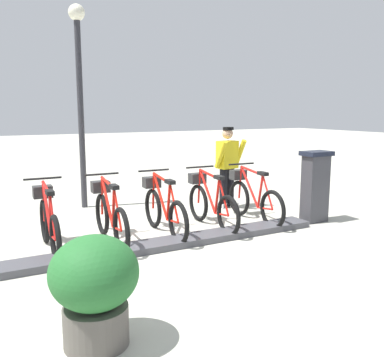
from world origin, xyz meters
TOP-DOWN VIEW (x-y plane):
  - ground_plane at (0.00, 0.00)m, footprint 60.00×60.00m
  - dock_rail_base at (0.00, 0.00)m, footprint 0.44×5.26m
  - payment_kiosk at (0.05, -2.99)m, footprint 0.36×0.52m
  - bike_docked_0 at (0.62, -2.03)m, footprint 1.72×0.54m
  - bike_docked_1 at (0.62, -1.14)m, footprint 1.72×0.54m
  - bike_docked_2 at (0.62, -0.25)m, footprint 1.72×0.54m
  - bike_docked_3 at (0.62, 0.64)m, footprint 1.72×0.54m
  - bike_docked_4 at (0.62, 1.54)m, footprint 1.72×0.54m
  - worker_near_rack at (1.73, -2.20)m, footprint 0.49×0.67m
  - lamp_post at (3.15, 0.40)m, footprint 0.32×0.32m
  - planter_bush at (-2.10, 1.62)m, footprint 0.76×0.76m

SIDE VIEW (x-z plane):
  - ground_plane at x=0.00m, z-range 0.00..0.00m
  - dock_rail_base at x=0.00m, z-range 0.00..0.10m
  - bike_docked_0 at x=0.62m, z-range -0.08..0.94m
  - bike_docked_1 at x=0.62m, z-range -0.08..0.94m
  - bike_docked_2 at x=0.62m, z-range -0.08..0.94m
  - bike_docked_3 at x=0.62m, z-range -0.08..0.94m
  - bike_docked_4 at x=0.62m, z-range -0.08..0.94m
  - planter_bush at x=-2.10m, z-range 0.06..1.03m
  - payment_kiosk at x=0.05m, z-range 0.03..1.31m
  - worker_near_rack at x=1.73m, z-range 0.08..1.74m
  - lamp_post at x=3.15m, z-range 0.62..4.64m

